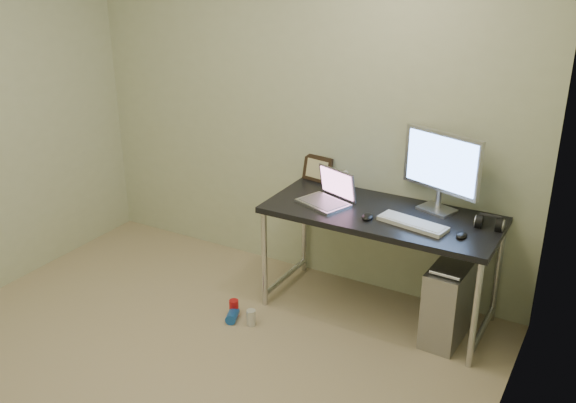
{
  "coord_description": "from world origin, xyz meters",
  "views": [
    {
      "loc": [
        2.13,
        -2.2,
        2.4
      ],
      "look_at": [
        0.29,
        1.07,
        0.85
      ],
      "focal_mm": 40.0,
      "sensor_mm": 36.0,
      "label": 1
    }
  ],
  "objects": [
    {
      "name": "cable_a",
      "position": [
        1.25,
        1.7,
        0.4
      ],
      "size": [
        0.01,
        0.16,
        0.69
      ],
      "primitive_type": "cylinder",
      "rotation": [
        0.21,
        0.0,
        0.0
      ],
      "color": "black",
      "rests_on": "ground"
    },
    {
      "name": "mouse_left",
      "position": [
        0.75,
        1.28,
        0.77
      ],
      "size": [
        0.09,
        0.12,
        0.04
      ],
      "primitive_type": "ellipsoid",
      "rotation": [
        0.0,
        0.0,
        0.15
      ],
      "color": "black",
      "rests_on": "desk"
    },
    {
      "name": "picture_frame",
      "position": [
        0.17,
        1.72,
        0.85
      ],
      "size": [
        0.25,
        0.11,
        0.19
      ],
      "primitive_type": "cube",
      "rotation": [
        -0.21,
        0.0,
        -0.17
      ],
      "color": "black",
      "rests_on": "desk"
    },
    {
      "name": "wall_back",
      "position": [
        0.0,
        1.75,
        1.25
      ],
      "size": [
        3.5,
        0.02,
        2.5
      ],
      "primitive_type": "cube",
      "color": "beige",
      "rests_on": "ground"
    },
    {
      "name": "tower_computer",
      "position": [
        1.3,
        1.39,
        0.26
      ],
      "size": [
        0.24,
        0.51,
        0.55
      ],
      "rotation": [
        0.0,
        0.0,
        -0.05
      ],
      "color": "#A1A2A6",
      "rests_on": "ground"
    },
    {
      "name": "monitor",
      "position": [
        1.09,
        1.63,
        1.06
      ],
      "size": [
        0.54,
        0.23,
        0.53
      ],
      "rotation": [
        0.0,
        0.0,
        -0.33
      ],
      "color": "silver",
      "rests_on": "desk"
    },
    {
      "name": "can_red",
      "position": [
        -0.04,
        0.9,
        0.06
      ],
      "size": [
        0.08,
        0.08,
        0.12
      ],
      "primitive_type": "cylinder",
      "rotation": [
        0.0,
        0.0,
        -0.22
      ],
      "color": "red",
      "rests_on": "ground"
    },
    {
      "name": "laptop",
      "position": [
        0.42,
        1.4,
        0.8
      ],
      "size": [
        0.39,
        0.36,
        0.22
      ],
      "rotation": [
        0.0,
        0.0,
        -0.36
      ],
      "color": "silver",
      "rests_on": "desk"
    },
    {
      "name": "keyboard",
      "position": [
        1.03,
        1.32,
        0.76
      ],
      "size": [
        0.45,
        0.22,
        0.03
      ],
      "primitive_type": "cube",
      "rotation": [
        0.0,
        0.0,
        -0.19
      ],
      "color": "silver",
      "rests_on": "desk"
    },
    {
      "name": "mouse_right",
      "position": [
        1.34,
        1.3,
        0.77
      ],
      "size": [
        0.06,
        0.1,
        0.03
      ],
      "primitive_type": "ellipsoid",
      "rotation": [
        0.0,
        0.0,
        0.01
      ],
      "color": "black",
      "rests_on": "desk"
    },
    {
      "name": "can_white",
      "position": [
        0.13,
        0.86,
        0.06
      ],
      "size": [
        0.07,
        0.07,
        0.11
      ],
      "primitive_type": "cylinder",
      "rotation": [
        0.0,
        0.0,
        0.19
      ],
      "color": "silver",
      "rests_on": "ground"
    },
    {
      "name": "wall_right",
      "position": [
        1.75,
        0.0,
        1.25
      ],
      "size": [
        0.02,
        3.5,
        2.5
      ],
      "primitive_type": "cube",
      "color": "beige",
      "rests_on": "ground"
    },
    {
      "name": "can_blue",
      "position": [
        -0.01,
        0.84,
        0.04
      ],
      "size": [
        0.11,
        0.15,
        0.07
      ],
      "primitive_type": "cylinder",
      "rotation": [
        1.57,
        0.0,
        0.35
      ],
      "color": "blue",
      "rests_on": "ground"
    },
    {
      "name": "cable_b",
      "position": [
        1.34,
        1.68,
        0.38
      ],
      "size": [
        0.02,
        0.11,
        0.71
      ],
      "primitive_type": "cylinder",
      "rotation": [
        0.14,
        0.0,
        0.09
      ],
      "color": "black",
      "rests_on": "ground"
    },
    {
      "name": "floor",
      "position": [
        0.0,
        0.0,
        0.0
      ],
      "size": [
        3.5,
        3.5,
        0.0
      ],
      "primitive_type": "plane",
      "color": "tan",
      "rests_on": "ground"
    },
    {
      "name": "desk",
      "position": [
        0.79,
        1.42,
        0.67
      ],
      "size": [
        1.52,
        0.66,
        0.75
      ],
      "color": "black",
      "rests_on": "ground"
    },
    {
      "name": "webcam",
      "position": [
        0.39,
        1.72,
        0.84
      ],
      "size": [
        0.05,
        0.04,
        0.12
      ],
      "rotation": [
        0.0,
        0.0,
        0.35
      ],
      "color": "silver",
      "rests_on": "desk"
    },
    {
      "name": "headphones",
      "position": [
        1.45,
        1.52,
        0.78
      ],
      "size": [
        0.16,
        0.1,
        0.11
      ],
      "rotation": [
        0.0,
        0.0,
        0.05
      ],
      "color": "black",
      "rests_on": "desk"
    }
  ]
}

